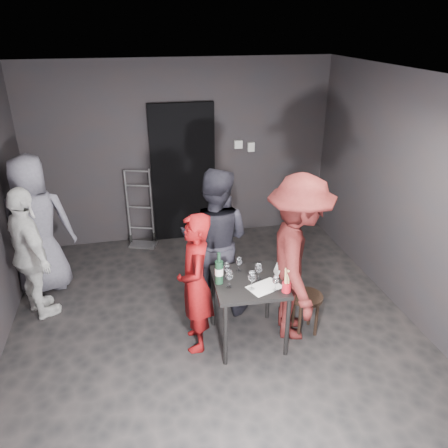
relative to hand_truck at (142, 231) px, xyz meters
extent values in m
cube|color=black|center=(0.69, -2.33, -0.22)|extent=(4.50, 5.00, 0.02)
cube|color=silver|center=(0.69, -2.33, 2.48)|extent=(4.50, 5.00, 0.02)
cube|color=black|center=(0.69, 0.17, 1.13)|extent=(4.50, 0.04, 2.70)
cube|color=black|center=(0.69, -4.83, 1.13)|extent=(4.50, 0.04, 2.70)
cube|color=black|center=(2.94, -2.33, 1.13)|extent=(0.04, 5.00, 2.70)
cube|color=black|center=(0.69, 0.11, 0.83)|extent=(0.95, 0.10, 2.10)
cube|color=#B7B7B2|center=(1.54, 0.12, 1.23)|extent=(0.12, 0.06, 0.12)
cube|color=#B7B7B2|center=(1.74, 0.12, 1.18)|extent=(0.10, 0.06, 0.14)
cylinder|color=#B2B2B7|center=(-0.18, 0.04, 0.37)|extent=(0.03, 0.03, 1.18)
cylinder|color=#B2B2B7|center=(0.18, 0.04, 0.37)|extent=(0.03, 0.03, 1.18)
cube|color=#B2B2B7|center=(0.00, -0.08, -0.20)|extent=(0.39, 0.22, 0.03)
cylinder|color=black|center=(-0.18, 0.07, -0.14)|extent=(0.04, 0.16, 0.16)
cylinder|color=black|center=(0.18, 0.07, -0.14)|extent=(0.04, 0.16, 0.16)
cube|color=black|center=(1.01, -2.51, 0.51)|extent=(0.72, 0.72, 0.04)
cylinder|color=black|center=(0.69, -2.83, 0.14)|extent=(0.04, 0.04, 0.71)
cylinder|color=black|center=(1.33, -2.83, 0.14)|extent=(0.04, 0.04, 0.71)
cylinder|color=black|center=(0.69, -2.19, 0.14)|extent=(0.04, 0.04, 0.71)
cylinder|color=black|center=(1.33, -2.19, 0.14)|extent=(0.04, 0.04, 0.71)
cylinder|color=black|center=(1.66, -2.52, 0.23)|extent=(0.35, 0.35, 0.04)
cylinder|color=black|center=(1.75, -2.42, -0.01)|extent=(0.04, 0.04, 0.41)
cylinder|color=black|center=(1.56, -2.42, -0.01)|extent=(0.04, 0.04, 0.41)
cylinder|color=black|center=(1.56, -2.61, -0.01)|extent=(0.04, 0.04, 0.41)
cylinder|color=black|center=(1.75, -2.61, -0.01)|extent=(0.04, 0.04, 0.41)
imported|color=maroon|center=(0.46, -2.46, 0.54)|extent=(0.40, 0.57, 1.52)
imported|color=black|center=(0.79, -1.81, 0.78)|extent=(1.11, 0.89, 2.00)
imported|color=#4B1514|center=(1.53, -2.48, 0.90)|extent=(0.98, 1.55, 2.22)
imported|color=silver|center=(-1.25, -1.55, 0.62)|extent=(0.90, 1.08, 1.66)
imported|color=slate|center=(-1.27, -0.96, 0.82)|extent=(1.02, 0.57, 2.08)
cube|color=white|center=(1.12, -2.67, 0.54)|extent=(0.38, 0.32, 0.00)
cylinder|color=black|center=(0.70, -2.49, 0.66)|extent=(0.08, 0.08, 0.24)
cylinder|color=black|center=(0.70, -2.49, 0.83)|extent=(0.03, 0.03, 0.10)
cylinder|color=white|center=(0.70, -2.49, 0.67)|extent=(0.08, 0.08, 0.08)
cylinder|color=#AB111D|center=(1.31, -2.78, 0.58)|extent=(0.09, 0.09, 0.10)
camera|label=1|loc=(-0.05, -6.15, 2.95)|focal=35.00mm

